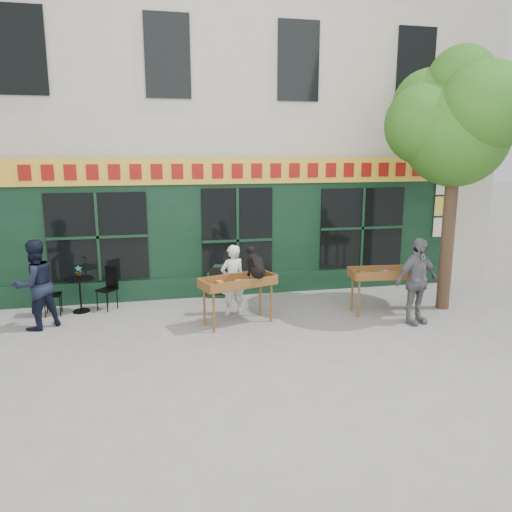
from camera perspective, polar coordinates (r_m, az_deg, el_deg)
The scene contains 14 objects.
ground at distance 10.12m, azimuth 0.30°, elevation -8.03°, with size 80.00×80.00×0.00m, color slate.
building at distance 15.47m, azimuth -4.78°, elevation 17.52°, with size 14.00×7.26×10.00m.
street_tree at distance 11.60m, azimuth 22.01°, elevation 14.32°, with size 3.05×2.90×5.60m.
book_cart_center at distance 10.03m, azimuth -2.06°, elevation -3.30°, with size 1.62×1.04×0.99m.
dog at distance 9.93m, azimuth -0.04°, elevation -0.65°, with size 0.34×0.60×0.60m, color black, non-canonical shape.
woman at distance 10.66m, azimuth -2.69°, elevation -2.73°, with size 0.55×0.36×1.52m, color silver.
book_cart_right at distance 11.06m, azimuth 14.57°, elevation -2.23°, with size 1.55×0.76×0.99m.
man_right at distance 10.55m, azimuth 17.87°, elevation -2.75°, with size 1.04×0.43×1.77m, color slate.
bistro_table at distance 11.49m, azimuth -19.49°, elevation -3.45°, with size 0.60×0.60×0.76m.
bistro_chair_left at distance 11.48m, azimuth -22.72°, elevation -3.63°, with size 0.38×0.38×0.95m.
bistro_chair_right at distance 11.53m, azimuth -16.42°, elevation -3.11°, with size 0.51×0.51×0.95m.
potted_plant at distance 11.40m, azimuth -19.61°, elevation -1.72°, with size 0.14×0.10×0.27m, color gray.
man_left at distance 10.66m, azimuth -23.92°, elevation -3.02°, with size 0.87×0.68×1.79m, color black.
chalkboard at distance 11.97m, azimuth -4.28°, elevation -2.88°, with size 0.59×0.32×0.79m.
Camera 1 is at (-2.09, -9.28, 3.45)m, focal length 35.00 mm.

